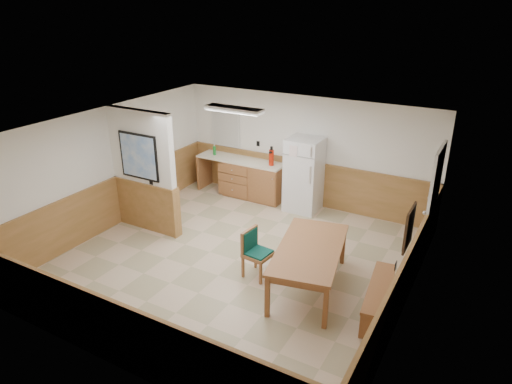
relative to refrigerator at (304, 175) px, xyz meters
The scene contains 20 objects.
ground 2.76m from the refrigerator, 93.45° to the right, with size 6.00×6.00×0.00m, color beige.
ceiling 3.12m from the refrigerator, 93.45° to the right, with size 6.00×6.00×0.02m, color silver.
back_wall 0.58m from the refrigerator, 113.20° to the left, with size 6.00×0.02×2.50m, color white.
right_wall 3.89m from the refrigerator, 42.79° to the right, with size 0.02×6.00×2.50m, color white.
left_wall 4.13m from the refrigerator, 140.22° to the right, with size 0.02×6.00×2.50m, color white.
wainscot_back 0.51m from the refrigerator, 114.38° to the left, with size 6.00×0.04×1.00m, color #AF7946.
wainscot_right 3.87m from the refrigerator, 42.99° to the right, with size 0.04×6.00×1.00m, color #AF7946.
wainscot_left 4.11m from the refrigerator, 140.04° to the right, with size 0.04×6.00×1.00m, color #AF7946.
partition_wall 3.45m from the refrigerator, 134.69° to the right, with size 1.50×0.20×2.50m.
kitchen_counter 1.42m from the refrigerator, behind, with size 2.20×0.61×1.00m.
exterior_door 2.91m from the refrigerator, 14.58° to the right, with size 0.07×1.02×2.15m.
kitchen_window 2.40m from the refrigerator, behind, with size 0.80×0.04×1.00m.
wall_painting 4.12m from the refrigerator, 46.22° to the right, with size 0.04×0.50×0.60m.
fluorescent_fixture 2.30m from the refrigerator, 125.79° to the right, with size 1.20×0.30×0.09m.
refrigerator is the anchor object (origin of this frame).
dining_table 3.08m from the refrigerator, 64.40° to the right, with size 1.37×2.13×0.75m.
dining_bench 3.82m from the refrigerator, 48.69° to the right, with size 0.48×1.48×0.45m.
dining_chair 2.91m from the refrigerator, 82.97° to the right, with size 0.64×0.48×0.85m.
fire_extinguisher 0.87m from the refrigerator, behind, with size 0.12×0.12×0.45m.
soap_bottle 2.39m from the refrigerator, behind, with size 0.07×0.07×0.23m, color #167D29.
Camera 1 is at (3.84, -6.11, 4.41)m, focal length 32.00 mm.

